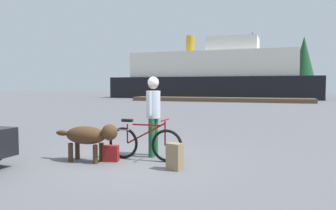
{
  "coord_description": "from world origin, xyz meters",
  "views": [
    {
      "loc": [
        2.99,
        -6.18,
        1.6
      ],
      "look_at": [
        0.29,
        1.65,
        1.1
      ],
      "focal_mm": 34.24,
      "sensor_mm": 36.0,
      "label": 1
    }
  ],
  "objects_px": {
    "handbag_pannier": "(111,153)",
    "ferry_boat": "(214,76)",
    "backpack": "(175,156)",
    "bicycle": "(144,143)",
    "person_cyclist": "(153,108)",
    "dog": "(89,136)"
  },
  "relations": [
    {
      "from": "bicycle",
      "to": "person_cyclist",
      "type": "height_order",
      "value": "person_cyclist"
    },
    {
      "from": "backpack",
      "to": "handbag_pannier",
      "type": "relative_size",
      "value": 1.5
    },
    {
      "from": "backpack",
      "to": "handbag_pannier",
      "type": "xyz_separation_m",
      "value": [
        -1.49,
        0.21,
        -0.09
      ]
    },
    {
      "from": "backpack",
      "to": "ferry_boat",
      "type": "bearing_deg",
      "value": 99.78
    },
    {
      "from": "ferry_boat",
      "to": "person_cyclist",
      "type": "bearing_deg",
      "value": -81.25
    },
    {
      "from": "bicycle",
      "to": "backpack",
      "type": "xyz_separation_m",
      "value": [
        0.87,
        -0.54,
        -0.12
      ]
    },
    {
      "from": "bicycle",
      "to": "person_cyclist",
      "type": "bearing_deg",
      "value": 83.79
    },
    {
      "from": "backpack",
      "to": "handbag_pannier",
      "type": "bearing_deg",
      "value": 172.14
    },
    {
      "from": "handbag_pannier",
      "to": "bicycle",
      "type": "bearing_deg",
      "value": 28.39
    },
    {
      "from": "person_cyclist",
      "to": "handbag_pannier",
      "type": "distance_m",
      "value": 1.38
    },
    {
      "from": "bicycle",
      "to": "ferry_boat",
      "type": "height_order",
      "value": "ferry_boat"
    },
    {
      "from": "dog",
      "to": "ferry_boat",
      "type": "relative_size",
      "value": 0.06
    },
    {
      "from": "backpack",
      "to": "bicycle",
      "type": "bearing_deg",
      "value": 148.09
    },
    {
      "from": "dog",
      "to": "backpack",
      "type": "bearing_deg",
      "value": -1.21
    },
    {
      "from": "backpack",
      "to": "dog",
      "type": "bearing_deg",
      "value": 178.79
    },
    {
      "from": "handbag_pannier",
      "to": "ferry_boat",
      "type": "bearing_deg",
      "value": 97.53
    },
    {
      "from": "person_cyclist",
      "to": "ferry_boat",
      "type": "xyz_separation_m",
      "value": [
        -5.43,
        35.28,
        1.79
      ]
    },
    {
      "from": "bicycle",
      "to": "handbag_pannier",
      "type": "height_order",
      "value": "bicycle"
    },
    {
      "from": "person_cyclist",
      "to": "handbag_pannier",
      "type": "bearing_deg",
      "value": -131.02
    },
    {
      "from": "handbag_pannier",
      "to": "ferry_boat",
      "type": "distance_m",
      "value": 36.46
    },
    {
      "from": "handbag_pannier",
      "to": "ferry_boat",
      "type": "height_order",
      "value": "ferry_boat"
    },
    {
      "from": "backpack",
      "to": "ferry_boat",
      "type": "height_order",
      "value": "ferry_boat"
    }
  ]
}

